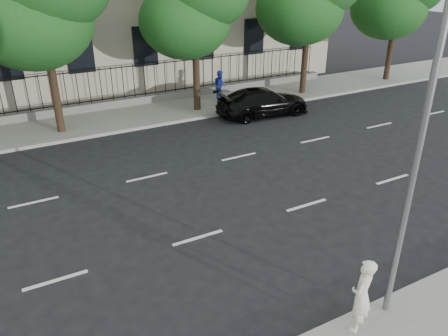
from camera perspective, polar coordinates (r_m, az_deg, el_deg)
name	(u,v)px	position (r m, az deg, el deg)	size (l,w,h in m)	color
ground	(241,289)	(11.25, 2.20, -15.48)	(120.00, 120.00, 0.00)	black
far_sidewalk	(101,121)	(22.92, -15.83, 5.95)	(60.00, 4.00, 0.15)	gray
lane_markings	(169,204)	(14.77, -7.16, -4.64)	(49.60, 4.62, 0.01)	silver
iron_fence	(91,101)	(24.34, -16.95, 8.35)	(30.00, 0.50, 2.20)	slate
street_light	(406,90)	(9.09, 22.65, 9.39)	(0.25, 3.32, 8.05)	slate
black_sedan	(263,102)	(23.03, 5.13, 8.60)	(2.01, 4.95, 1.44)	black
woman_near	(362,296)	(9.94, 17.54, -15.60)	(0.64, 0.42, 1.76)	silver
pedestrian_far	(220,85)	(25.23, -0.53, 10.81)	(0.80, 0.62, 1.64)	#233299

